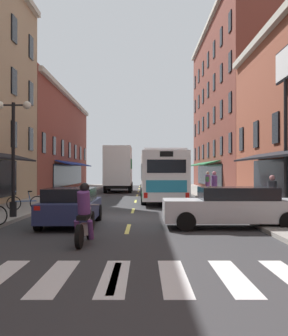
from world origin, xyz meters
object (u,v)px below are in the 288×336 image
object	(u,v)px
billboard_sign	(284,88)
bicycle_mid	(24,203)
transit_bus	(160,175)
motorcycle_rider	(83,218)
sedan_mid	(70,206)
pedestrian_near	(206,183)
pedestrian_mid	(271,196)
pedestrian_far	(213,185)
box_truck	(118,170)
street_lamp_twin	(12,152)
sedan_near	(232,207)

from	to	relation	value
billboard_sign	bicycle_mid	xyz separation A→B (m)	(-12.04, 0.42, -5.30)
transit_bus	motorcycle_rider	distance (m)	16.63
sedan_mid	pedestrian_near	bearing A→B (deg)	64.41
pedestrian_near	pedestrian_mid	world-z (taller)	pedestrian_near
billboard_sign	sedan_mid	bearing A→B (deg)	-156.66
pedestrian_far	sedan_mid	bearing A→B (deg)	150.36
box_truck	pedestrian_mid	world-z (taller)	box_truck
billboard_sign	street_lamp_twin	xyz separation A→B (m)	(-11.76, -2.35, -3.07)
box_truck	pedestrian_mid	size ratio (longest dim) A/B	4.16
box_truck	motorcycle_rider	distance (m)	28.00
sedan_near	street_lamp_twin	bearing A→B (deg)	164.80
box_truck	bicycle_mid	bearing A→B (deg)	-99.14
motorcycle_rider	pedestrian_far	distance (m)	15.91
transit_bus	street_lamp_twin	world-z (taller)	street_lamp_twin
sedan_mid	pedestrian_mid	bearing A→B (deg)	10.24
transit_bus	motorcycle_rider	size ratio (longest dim) A/B	5.54
bicycle_mid	pedestrian_far	size ratio (longest dim) A/B	0.92
sedan_mid	motorcycle_rider	distance (m)	4.03
box_truck	pedestrian_far	distance (m)	14.88
billboard_sign	pedestrian_mid	bearing A→B (deg)	-118.89
billboard_sign	motorcycle_rider	bearing A→B (deg)	-135.96
sedan_mid	pedestrian_mid	world-z (taller)	pedestrian_mid
box_truck	sedan_near	size ratio (longest dim) A/B	1.46
box_truck	sedan_near	world-z (taller)	box_truck
motorcycle_rider	sedan_near	bearing A→B (deg)	34.41
motorcycle_rider	pedestrian_near	xyz separation A→B (m)	(6.23, 19.10, 0.39)
box_truck	sedan_near	xyz separation A→B (m)	(5.47, -24.73, -1.38)
box_truck	sedan_mid	world-z (taller)	box_truck
motorcycle_rider	bicycle_mid	bearing A→B (deg)	115.44
box_truck	bicycle_mid	size ratio (longest dim) A/B	4.16
sedan_near	pedestrian_near	world-z (taller)	pedestrian_near
box_truck	pedestrian_far	bearing A→B (deg)	-62.94
sedan_near	box_truck	bearing A→B (deg)	102.47
bicycle_mid	street_lamp_twin	size ratio (longest dim) A/B	0.36
billboard_sign	box_truck	xyz separation A→B (m)	(-8.88, 20.11, -3.69)
transit_bus	bicycle_mid	size ratio (longest dim) A/B	6.87
pedestrian_mid	billboard_sign	bearing A→B (deg)	45.99
pedestrian_mid	street_lamp_twin	distance (m)	10.50
billboard_sign	box_truck	size ratio (longest dim) A/B	1.08
pedestrian_near	transit_bus	bearing A→B (deg)	-127.91
box_truck	pedestrian_near	world-z (taller)	box_truck
box_truck	pedestrian_mid	distance (m)	23.88
sedan_mid	motorcycle_rider	world-z (taller)	motorcycle_rider
pedestrian_near	motorcycle_rider	bearing A→B (deg)	-93.72
sedan_near	pedestrian_near	distance (m)	15.95
sedan_near	motorcycle_rider	world-z (taller)	motorcycle_rider
pedestrian_far	pedestrian_near	bearing A→B (deg)	0.13
pedestrian_mid	street_lamp_twin	xyz separation A→B (m)	(-10.35, 0.20, 1.73)
motorcycle_rider	bicycle_mid	world-z (taller)	motorcycle_rider
sedan_mid	billboard_sign	bearing A→B (deg)	23.34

